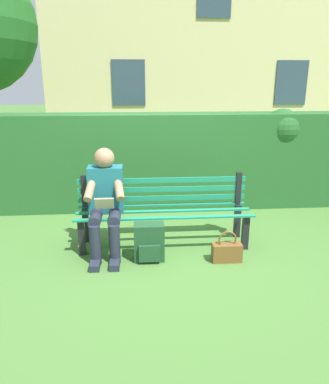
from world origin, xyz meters
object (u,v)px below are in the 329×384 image
(park_bench, at_px, (163,208))
(backpack, at_px, (149,242))
(person_seated, at_px, (105,199))
(handbag, at_px, (227,251))

(park_bench, relative_size, backpack, 4.88)
(park_bench, xyz_separation_m, person_seated, (0.65, 0.18, 0.18))
(park_bench, distance_m, handbag, 0.89)
(park_bench, xyz_separation_m, handbag, (-0.64, 0.54, -0.32))
(backpack, xyz_separation_m, handbag, (-0.82, 0.10, -0.09))
(backpack, distance_m, handbag, 0.83)
(person_seated, relative_size, backpack, 2.84)
(park_bench, height_order, handbag, park_bench)
(park_bench, xyz_separation_m, backpack, (0.18, 0.44, -0.23))
(backpack, relative_size, handbag, 1.18)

